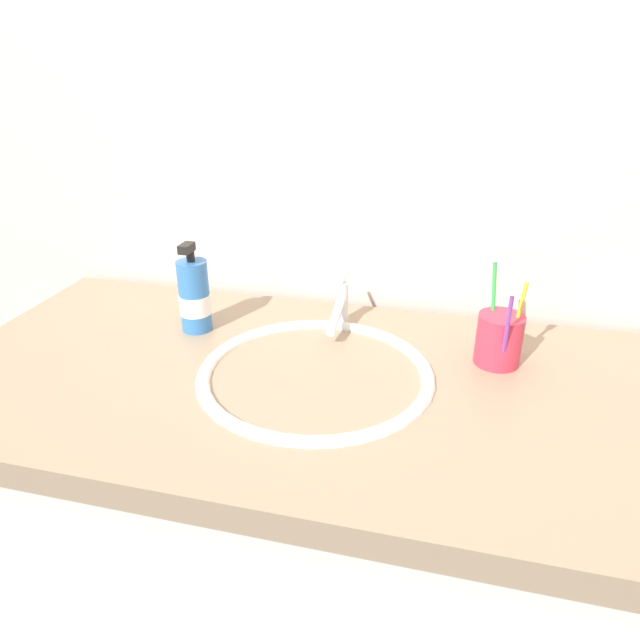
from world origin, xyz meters
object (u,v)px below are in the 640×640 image
Objects in this scene: soap_dispenser at (194,297)px; faucet at (340,307)px; toothbrush_cup at (499,339)px; toothbrush_purple at (508,321)px; toothbrush_green at (494,297)px; toothbrush_yellow at (520,310)px.

faucet is at bearing 15.62° from soap_dispenser.
toothbrush_cup is 0.57m from soap_dispenser.
faucet is 1.60× the size of toothbrush_cup.
soap_dispenser is (-0.58, 0.05, -0.04)m from toothbrush_purple.
toothbrush_green is (-0.02, 0.08, 0.01)m from toothbrush_purple.
soap_dispenser is (-0.57, -0.01, 0.02)m from toothbrush_cup.
toothbrush_yellow is (0.33, -0.07, 0.06)m from faucet.
toothbrush_purple is (0.30, -0.12, 0.06)m from faucet.
toothbrush_purple reaches higher than toothbrush_yellow.
toothbrush_cup is 0.52× the size of toothbrush_yellow.
toothbrush_purple is at bearing -22.12° from faucet.
faucet reaches higher than toothbrush_cup.
toothbrush_yellow is (0.04, -0.02, -0.01)m from toothbrush_green.
toothbrush_purple is 0.08m from toothbrush_green.
toothbrush_yellow is 0.60m from soap_dispenser.
toothbrush_green is (-0.02, 0.02, 0.07)m from toothbrush_cup.
toothbrush_yellow is (0.03, -0.00, 0.06)m from toothbrush_cup.
faucet is 0.75× the size of toothbrush_green.
soap_dispenser is (-0.60, -0.00, -0.04)m from toothbrush_yellow.
toothbrush_green is at bearing 3.01° from soap_dispenser.
toothbrush_yellow reaches higher than toothbrush_cup.
toothbrush_cup is 0.51× the size of toothbrush_purple.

